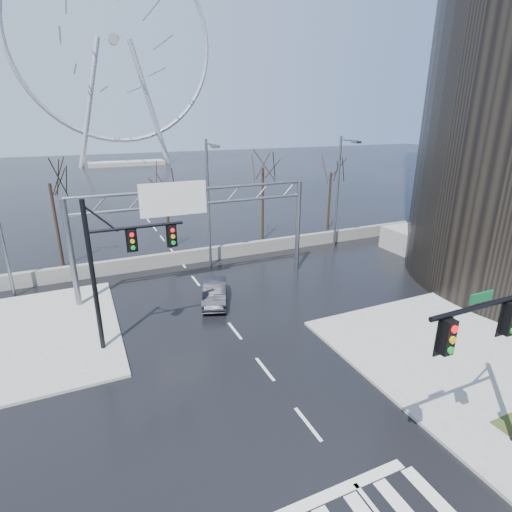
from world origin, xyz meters
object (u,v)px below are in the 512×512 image
ferris_wheel (115,49)px  car (215,292)px  signal_mast_far (116,261)px  sign_gantry (191,217)px

ferris_wheel → car: size_ratio=11.91×
signal_mast_far → sign_gantry: signal_mast_far is taller
signal_mast_far → car: bearing=26.9°
sign_gantry → ferris_wheel: size_ratio=0.32×
sign_gantry → car: size_ratio=3.83×
ferris_wheel → car: 86.92m
sign_gantry → car: sign_gantry is taller
sign_gantry → ferris_wheel: (5.38, 80.04, 20.95)m
signal_mast_far → car: size_ratio=1.87×
signal_mast_far → sign_gantry: size_ratio=0.49×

